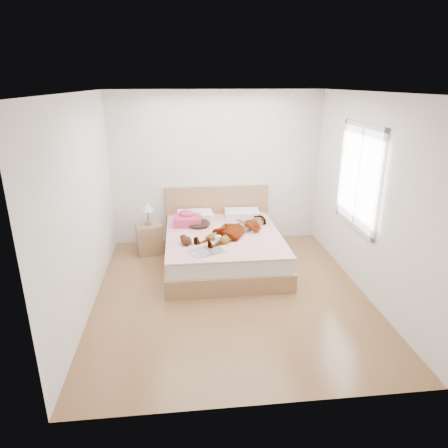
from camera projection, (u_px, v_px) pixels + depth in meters
name	position (u px, v px, depth m)	size (l,w,h in m)	color
ground	(231.00, 293.00, 5.42)	(4.00, 4.00, 0.00)	#4D2C18
woman	(236.00, 227.00, 6.10)	(0.55, 1.48, 0.20)	white
hair	(197.00, 223.00, 6.49)	(0.40, 0.50, 0.07)	black
phone	(202.00, 215.00, 6.39)	(0.05, 0.10, 0.01)	silver
room_shell	(359.00, 177.00, 5.38)	(4.00, 4.00, 4.00)	white
bed	(223.00, 245.00, 6.30)	(1.80, 2.08, 1.00)	#8E6541
towel	(187.00, 219.00, 6.49)	(0.46, 0.40, 0.24)	#D83A5D
magazine	(208.00, 251.00, 5.48)	(0.55, 0.46, 0.03)	silver
coffee_mug	(218.00, 239.00, 5.78)	(0.14, 0.12, 0.10)	white
plush_toy	(186.00, 240.00, 5.70)	(0.21, 0.26, 0.13)	black
nightstand	(149.00, 236.00, 6.63)	(0.48, 0.44, 0.88)	brown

